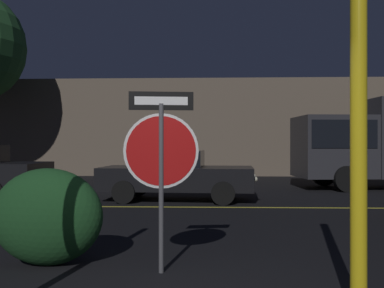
# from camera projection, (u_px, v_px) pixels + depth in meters

# --- Properties ---
(road_center_stripe) EXTENTS (33.12, 0.12, 0.01)m
(road_center_stripe) POSITION_uv_depth(u_px,v_px,m) (194.00, 207.00, 10.39)
(road_center_stripe) COLOR gold
(road_center_stripe) RESTS_ON ground_plane
(stop_sign) EXTENTS (0.89, 0.12, 2.16)m
(stop_sign) POSITION_uv_depth(u_px,v_px,m) (161.00, 150.00, 5.09)
(stop_sign) COLOR #4C4C51
(stop_sign) RESTS_ON ground_plane
(yellow_pole_right) EXTENTS (0.15, 0.15, 3.12)m
(yellow_pole_right) POSITION_uv_depth(u_px,v_px,m) (359.00, 141.00, 3.82)
(yellow_pole_right) COLOR yellow
(yellow_pole_right) RESTS_ON ground_plane
(hedge_bush_1) EXTENTS (1.42, 0.78, 1.23)m
(hedge_bush_1) POSITION_uv_depth(u_px,v_px,m) (47.00, 217.00, 5.42)
(hedge_bush_1) COLOR #19421E
(hedge_bush_1) RESTS_ON ground_plane
(passing_car_2) EXTENTS (4.30, 2.06, 1.36)m
(passing_car_2) POSITION_uv_depth(u_px,v_px,m) (176.00, 175.00, 11.71)
(passing_car_2) COLOR black
(passing_car_2) RESTS_ON ground_plane
(building_backdrop) EXTENTS (21.03, 4.34, 4.72)m
(building_backdrop) POSITION_uv_depth(u_px,v_px,m) (172.00, 129.00, 22.68)
(building_backdrop) COLOR #6B5B4C
(building_backdrop) RESTS_ON ground_plane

